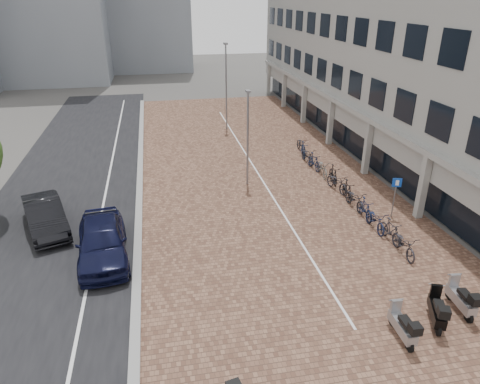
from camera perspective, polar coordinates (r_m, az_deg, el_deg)
name	(u,v)px	position (r m, az deg, el deg)	size (l,w,h in m)	color
ground	(270,285)	(17.37, 3.94, -12.09)	(140.00, 140.00, 0.00)	#474442
plaza_brick	(252,170)	(28.04, 1.63, 2.96)	(14.50, 42.00, 0.04)	brown
street_asphalt	(74,183)	(27.91, -20.99, 1.13)	(8.00, 50.00, 0.03)	black
curb	(140,177)	(27.43, -13.00, 1.94)	(0.35, 42.00, 0.14)	gray
lane_line	(108,180)	(27.60, -16.93, 1.51)	(0.12, 44.00, 0.00)	white
parking_line	(255,169)	(28.08, 2.03, 3.04)	(0.10, 30.00, 0.00)	white
office_building	(396,24)	(33.91, 19.77, 20.08)	(8.40, 40.00, 15.00)	gray
car_navy	(102,241)	(19.36, -17.67, -6.09)	(2.03, 5.04, 1.72)	black
car_dark	(45,216)	(22.61, -24.23, -2.86)	(1.60, 4.60, 1.51)	black
scooter_front	(403,325)	(15.68, 20.58, -15.98)	(0.52, 1.65, 1.13)	gray
scooter_mid	(437,309)	(16.72, 24.49, -13.80)	(0.54, 1.72, 1.18)	black
scooter_back	(461,297)	(17.63, 27.07, -12.21)	(0.53, 1.71, 1.18)	#97969B
parking_sign	(395,192)	(22.81, 19.71, 0.00)	(0.44, 0.18, 2.16)	slate
lamp_near	(248,140)	(24.89, 1.01, 6.85)	(0.12, 0.12, 5.53)	slate
lamp_far	(226,88)	(35.93, -1.82, 13.48)	(0.12, 0.12, 6.82)	slate
bike_row	(338,182)	(25.48, 12.72, 1.27)	(1.16, 15.80, 1.05)	black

